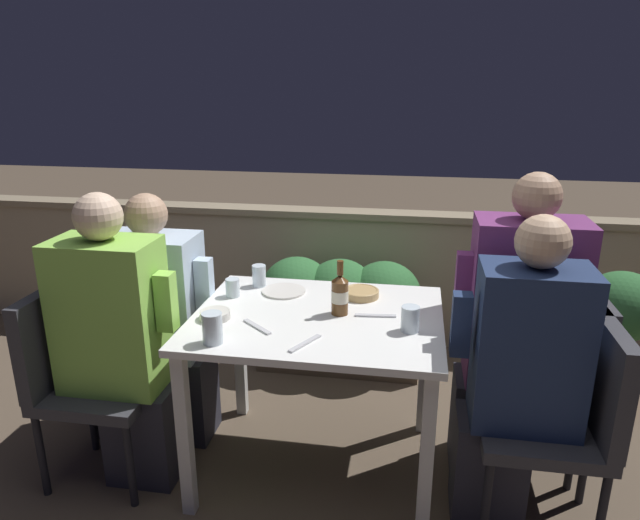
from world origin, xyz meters
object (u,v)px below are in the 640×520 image
object	(u,v)px
person_blue_shirt	(163,320)
chair_right_far	(558,368)
person_purple_stripe	(514,330)
beer_bottle	(340,294)
chair_left_near	(80,366)
person_green_blouse	(120,343)
chair_right_near	(570,408)
chair_left_far	(125,335)
person_navy_jumper	(517,376)
potted_plant	(619,327)

from	to	relation	value
person_blue_shirt	chair_right_far	distance (m)	1.77
person_blue_shirt	chair_right_far	size ratio (longest dim) A/B	1.41
person_purple_stripe	beer_bottle	world-z (taller)	person_purple_stripe
chair_left_near	person_blue_shirt	bearing A→B (deg)	52.90
person_green_blouse	chair_left_near	bearing A→B (deg)	-180.00
chair_right_near	chair_right_far	world-z (taller)	same
chair_left_far	person_navy_jumper	bearing A→B (deg)	-10.18
person_green_blouse	beer_bottle	distance (m)	0.93
person_green_blouse	beer_bottle	xyz separation A→B (m)	(0.89, 0.20, 0.20)
chair_right_near	person_purple_stripe	size ratio (longest dim) A/B	0.64
chair_left_near	person_green_blouse	size ratio (longest dim) A/B	0.67
person_green_blouse	person_purple_stripe	bearing A→B (deg)	11.18
chair_left_near	chair_right_near	size ratio (longest dim) A/B	1.00
chair_left_far	potted_plant	xyz separation A→B (m)	(2.40, 0.59, -0.04)
person_green_blouse	person_navy_jumper	world-z (taller)	person_green_blouse
person_navy_jumper	person_green_blouse	bearing A→B (deg)	-179.87
person_blue_shirt	person_purple_stripe	size ratio (longest dim) A/B	0.90
person_purple_stripe	potted_plant	bearing A→B (deg)	43.30
person_navy_jumper	chair_left_near	bearing A→B (deg)	-179.88
chair_right_near	chair_right_far	xyz separation A→B (m)	(0.03, 0.32, 0.00)
person_purple_stripe	person_navy_jumper	bearing A→B (deg)	-95.71
chair_left_near	person_purple_stripe	world-z (taller)	person_purple_stripe
chair_right_far	potted_plant	world-z (taller)	chair_right_far
person_green_blouse	person_navy_jumper	bearing A→B (deg)	0.13
person_blue_shirt	potted_plant	distance (m)	2.28
chair_left_near	beer_bottle	bearing A→B (deg)	10.35
person_purple_stripe	beer_bottle	distance (m)	0.75
person_green_blouse	chair_left_far	world-z (taller)	person_green_blouse
chair_right_near	beer_bottle	bearing A→B (deg)	167.68
potted_plant	beer_bottle	bearing A→B (deg)	-152.32
beer_bottle	person_navy_jumper	bearing A→B (deg)	-15.72
chair_left_near	person_navy_jumper	xyz separation A→B (m)	(1.78, 0.00, 0.11)
person_blue_shirt	person_purple_stripe	bearing A→B (deg)	0.08
person_green_blouse	chair_right_near	world-z (taller)	person_green_blouse
person_navy_jumper	chair_right_far	size ratio (longest dim) A/B	1.46
chair_left_far	person_blue_shirt	size ratio (longest dim) A/B	0.71
potted_plant	chair_left_near	bearing A→B (deg)	-159.60
chair_right_near	potted_plant	world-z (taller)	chair_right_near
chair_left_far	beer_bottle	distance (m)	1.11
chair_left_far	potted_plant	distance (m)	2.47
person_purple_stripe	beer_bottle	size ratio (longest dim) A/B	5.75
chair_left_far	person_purple_stripe	bearing A→B (deg)	0.07
chair_left_near	chair_left_far	world-z (taller)	same
chair_left_near	person_navy_jumper	world-z (taller)	person_navy_jumper
person_purple_stripe	beer_bottle	xyz separation A→B (m)	(-0.73, -0.12, 0.16)
chair_right_far	person_purple_stripe	world-z (taller)	person_purple_stripe
chair_right_far	chair_right_near	bearing A→B (deg)	-95.19
chair_right_near	person_purple_stripe	distance (m)	0.39
chair_left_near	chair_right_near	distance (m)	1.98
person_blue_shirt	chair_right_near	distance (m)	1.77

